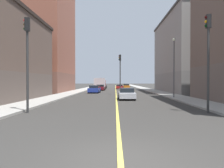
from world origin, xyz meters
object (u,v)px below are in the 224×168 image
object	(u,v)px
traffic_light_left_near	(208,50)
car_blue	(94,89)
building_right_midblock	(41,30)
box_truck	(100,84)
car_yellow	(126,86)
traffic_light_median_far	(120,69)
traffic_light_right_near	(27,52)
car_maroon	(101,88)
building_left_mid	(193,55)
street_lamp_left_near	(174,62)
car_orange	(126,86)
car_red	(120,87)
car_black	(103,86)
car_silver	(127,94)

from	to	relation	value
traffic_light_left_near	car_blue	size ratio (longest dim) A/B	1.53
building_right_midblock	box_truck	xyz separation A→B (m)	(10.98, 10.31, -10.52)
car_yellow	box_truck	size ratio (longest dim) A/B	0.62
traffic_light_left_near	box_truck	world-z (taller)	traffic_light_left_near
building_right_midblock	traffic_light_median_far	world-z (taller)	building_right_midblock
traffic_light_right_near	box_truck	xyz separation A→B (m)	(2.25, 39.94, -2.55)
building_right_midblock	car_maroon	xyz separation A→B (m)	(11.28, 7.70, -11.42)
building_left_mid	traffic_light_right_near	size ratio (longest dim) A/B	3.60
street_lamp_left_near	car_maroon	bearing A→B (deg)	113.27
street_lamp_left_near	car_blue	world-z (taller)	street_lamp_left_near
car_blue	car_orange	xyz separation A→B (m)	(7.10, 27.51, -0.04)
box_truck	street_lamp_left_near	bearing A→B (deg)	-68.21
traffic_light_left_near	car_yellow	distance (m)	60.36
traffic_light_left_near	car_red	distance (m)	47.81
box_truck	car_red	bearing A→B (deg)	57.05
traffic_light_right_near	car_black	world-z (taller)	traffic_light_right_near
car_orange	building_left_mid	bearing A→B (deg)	-64.49
traffic_light_right_near	traffic_light_median_far	xyz separation A→B (m)	(6.65, 19.97, -0.11)
traffic_light_median_far	car_yellow	distance (m)	40.46
traffic_light_left_near	car_red	size ratio (longest dim) A/B	1.50
car_silver	car_orange	world-z (taller)	car_silver
car_silver	box_truck	xyz separation A→B (m)	(-4.99, 28.43, 0.91)
street_lamp_left_near	traffic_light_median_far	bearing A→B (deg)	132.14
car_blue	car_silver	distance (m)	15.38
traffic_light_left_near	car_maroon	world-z (taller)	traffic_light_left_near
traffic_light_right_near	car_red	xyz separation A→B (m)	(7.10, 47.42, -3.51)
building_left_mid	car_orange	bearing A→B (deg)	115.51
building_right_midblock	box_truck	world-z (taller)	building_right_midblock
car_orange	car_silver	bearing A→B (deg)	-92.74
traffic_light_right_near	car_maroon	bearing A→B (deg)	86.09
car_yellow	car_orange	xyz separation A→B (m)	(-0.18, -6.67, 0.02)
traffic_light_right_near	street_lamp_left_near	world-z (taller)	street_lamp_left_near
street_lamp_left_near	car_blue	xyz separation A→B (m)	(-10.92, 13.15, -3.85)
building_right_midblock	car_red	bearing A→B (deg)	48.32
traffic_light_right_near	car_red	bearing A→B (deg)	81.48
car_red	car_orange	size ratio (longest dim) A/B	1.10
building_left_mid	car_black	xyz separation A→B (m)	(-18.39, 22.86, -6.60)
street_lamp_left_near	traffic_light_right_near	bearing A→B (deg)	-135.47
traffic_light_right_near	car_yellow	bearing A→B (deg)	81.10
car_red	car_orange	world-z (taller)	car_orange
traffic_light_left_near	street_lamp_left_near	distance (m)	12.91
car_yellow	traffic_light_median_far	bearing A→B (deg)	-93.96
building_left_mid	building_right_midblock	distance (m)	29.95
traffic_light_left_near	traffic_light_median_far	bearing A→B (deg)	105.17
car_maroon	building_right_midblock	bearing A→B (deg)	-145.68
building_left_mid	car_blue	bearing A→B (deg)	-170.08
building_right_midblock	car_orange	distance (m)	32.01
traffic_light_right_near	traffic_light_left_near	bearing A→B (deg)	0.00
car_yellow	car_silver	bearing A→B (deg)	-92.57
car_maroon	car_orange	bearing A→B (deg)	67.50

